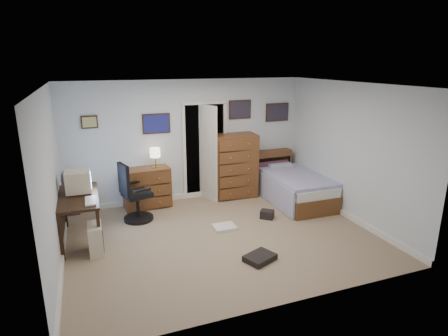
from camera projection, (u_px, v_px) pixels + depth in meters
The scene contains 15 objects.
floor at pixel (222, 236), 6.32m from camera, with size 5.00×4.00×0.02m, color #9E8A6D.
computer_desk at pixel (73, 207), 6.01m from camera, with size 0.63×1.34×0.77m.
crt_monitor at pixel (78, 182), 6.09m from camera, with size 0.40×0.37×0.37m.
keyboard at pixel (90, 201), 5.74m from camera, with size 0.15×0.41×0.02m, color beige.
pc_tower at pixel (96, 239), 5.72m from camera, with size 0.22×0.43×0.46m.
office_chair at pixel (134, 199), 6.81m from camera, with size 0.66×0.66×1.11m.
media_stack at pixel (73, 193), 7.12m from camera, with size 0.17×0.17×0.86m, color maroon.
low_dresser at pixel (147, 188), 7.49m from camera, with size 0.91×0.45×0.81m, color brown.
table_lamp at pixel (155, 153), 7.36m from camera, with size 0.22×0.22×0.39m.
doorway at pixel (201, 148), 8.20m from camera, with size 0.96×1.12×2.05m.
tall_dresser at pixel (234, 166), 8.02m from camera, with size 0.93×0.55×1.36m, color brown.
headboard_bookcase at pixel (269, 169), 8.49m from camera, with size 1.02×0.30×0.91m.
bed at pixel (293, 187), 7.85m from camera, with size 1.09×1.98×0.64m.
wall_posters at pixel (214, 116), 7.81m from camera, with size 4.38×0.04×0.60m.
floor_clutter at pixel (252, 236), 6.21m from camera, with size 1.26×1.74×0.15m.
Camera 1 is at (-1.99, -5.40, 2.85)m, focal length 30.00 mm.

